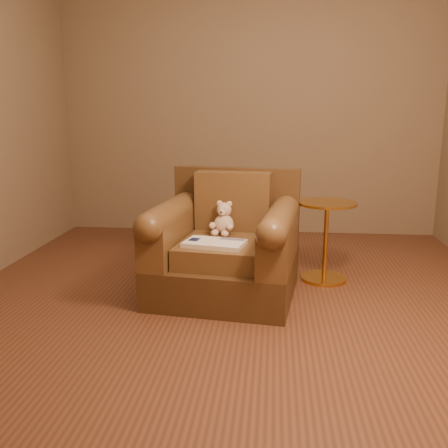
{
  "coord_description": "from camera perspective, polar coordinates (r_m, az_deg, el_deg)",
  "views": [
    {
      "loc": [
        0.27,
        -3.41,
        1.31
      ],
      "look_at": [
        -0.06,
        -0.04,
        0.54
      ],
      "focal_mm": 40.0,
      "sensor_mm": 36.0,
      "label": 1
    }
  ],
  "objects": [
    {
      "name": "armchair",
      "position": [
        3.62,
        0.23,
        -2.74
      ],
      "size": [
        1.09,
        1.05,
        0.88
      ],
      "rotation": [
        0.0,
        0.0,
        -0.13
      ],
      "color": "#472F17",
      "rests_on": "floor"
    },
    {
      "name": "room",
      "position": [
        3.45,
        1.18,
        19.53
      ],
      "size": [
        4.02,
        4.02,
        2.71
      ],
      "color": "#806A4E",
      "rests_on": "ground"
    },
    {
      "name": "side_table",
      "position": [
        3.96,
        11.54,
        -1.65
      ],
      "size": [
        0.45,
        0.45,
        0.63
      ],
      "color": "gold",
      "rests_on": "floor"
    },
    {
      "name": "floor",
      "position": [
        3.67,
        1.06,
        -8.13
      ],
      "size": [
        4.0,
        4.0,
        0.0
      ],
      "primitive_type": "plane",
      "color": "brown",
      "rests_on": "ground"
    },
    {
      "name": "teddy_bear",
      "position": [
        3.66,
        -0.09,
        0.27
      ],
      "size": [
        0.18,
        0.21,
        0.25
      ],
      "rotation": [
        0.0,
        0.0,
        -0.23
      ],
      "color": "beige",
      "rests_on": "armchair"
    },
    {
      "name": "guidebook",
      "position": [
        3.37,
        -1.11,
        -2.23
      ],
      "size": [
        0.44,
        0.32,
        0.03
      ],
      "rotation": [
        0.0,
        0.0,
        -0.21
      ],
      "color": "beige",
      "rests_on": "armchair"
    }
  ]
}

